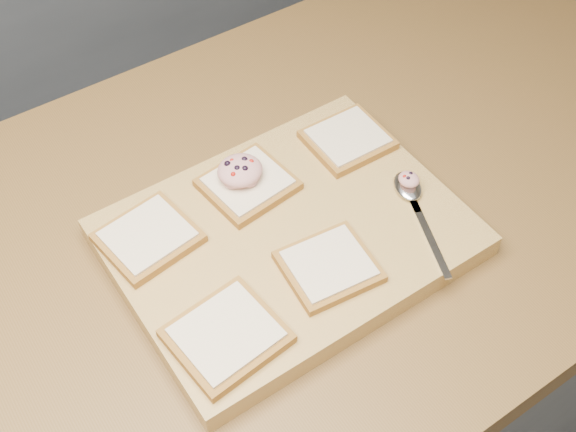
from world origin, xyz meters
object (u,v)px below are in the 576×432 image
at_px(cutting_board, 288,237).
at_px(tuna_salad_dollop, 240,170).
at_px(spoon, 411,194).
at_px(bread_far_center, 248,184).

distance_m(cutting_board, tuna_salad_dollop, 0.11).
bearing_deg(tuna_salad_dollop, spoon, -39.05).
distance_m(bread_far_center, tuna_salad_dollop, 0.03).
bearing_deg(bread_far_center, cutting_board, -87.36).
relative_size(cutting_board, bread_far_center, 3.61).
height_order(bread_far_center, tuna_salad_dollop, tuna_salad_dollop).
xyz_separation_m(bread_far_center, spoon, (0.18, -0.14, -0.00)).
relative_size(tuna_salad_dollop, spoon, 0.35).
height_order(bread_far_center, spoon, bread_far_center).
bearing_deg(cutting_board, tuna_salad_dollop, 95.82).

